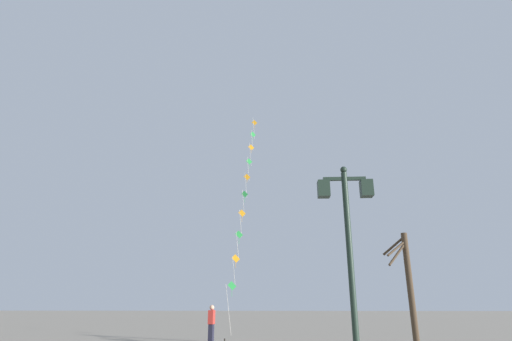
{
  "coord_description": "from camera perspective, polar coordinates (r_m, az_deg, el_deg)",
  "views": [
    {
      "loc": [
        0.99,
        -1.78,
        1.79
      ],
      "look_at": [
        -0.05,
        19.54,
        8.95
      ],
      "focal_mm": 27.78,
      "sensor_mm": 36.0,
      "label": 1
    }
  ],
  "objects": [
    {
      "name": "ground_plane",
      "position": [
        21.88,
        0.2,
        -23.24
      ],
      "size": [
        160.0,
        160.0,
        0.0
      ],
      "primitive_type": "plane",
      "color": "gray"
    },
    {
      "name": "bare_tree",
      "position": [
        17.54,
        21.15,
        -15.2
      ],
      "size": [
        1.08,
        1.12,
        4.56
      ],
      "color": "#423323",
      "rests_on": "ground_plane"
    },
    {
      "name": "twin_lantern_lamp_post",
      "position": [
        9.47,
        13.11,
        -8.22
      ],
      "size": [
        1.29,
        0.28,
        4.94
      ],
      "color": "#1E2D23",
      "rests_on": "ground_plane"
    },
    {
      "name": "kite_train",
      "position": [
        27.09,
        -1.63,
        -3.32
      ],
      "size": [
        1.22,
        10.58,
        16.79
      ],
      "color": "brown",
      "rests_on": "ground_plane"
    },
    {
      "name": "kite_flyer",
      "position": [
        19.43,
        -6.44,
        -21.05
      ],
      "size": [
        0.29,
        0.62,
        1.71
      ],
      "rotation": [
        0.0,
        0.0,
        1.44
      ],
      "color": "#1E1E2D",
      "rests_on": "ground_plane"
    }
  ]
}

